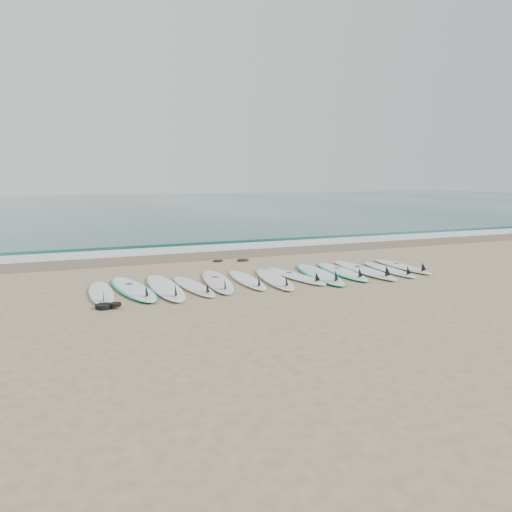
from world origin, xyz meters
name	(u,v)px	position (x,y,z in m)	size (l,w,h in m)	color
ground	(272,280)	(0.00, 0.00, 0.00)	(120.00, 120.00, 0.00)	tan
ocean	(110,206)	(0.00, 32.50, 0.01)	(120.00, 55.00, 0.03)	#235B59
wet_sand_band	(217,255)	(0.00, 4.10, 0.01)	(120.00, 1.80, 0.01)	brown
foam_band	(204,248)	(0.00, 5.50, 0.02)	(120.00, 1.40, 0.04)	silver
wave_crest	(192,242)	(0.00, 7.00, 0.05)	(120.00, 1.00, 0.10)	#235B59
surfboard_0	(101,293)	(-3.89, -0.07, 0.05)	(0.58, 2.38, 0.30)	white
surfboard_1	(133,289)	(-3.22, 0.07, 0.05)	(0.97, 2.86, 0.36)	white
surfboard_2	(166,287)	(-2.56, -0.12, 0.06)	(0.65, 2.89, 0.37)	white
surfboard_3	(194,286)	(-1.96, -0.20, 0.05)	(0.67, 2.39, 0.30)	white
surfboard_4	(218,281)	(-1.33, 0.05, 0.06)	(0.97, 2.77, 0.35)	white
surfboard_5	(247,280)	(-0.63, -0.03, 0.05)	(0.65, 2.42, 0.31)	white
surfboard_6	(275,279)	(-0.01, -0.20, 0.06)	(0.93, 2.67, 0.33)	white
surfboard_7	(296,276)	(0.62, -0.06, 0.05)	(0.80, 2.50, 0.31)	white
surfboard_8	(320,274)	(1.26, -0.08, 0.05)	(1.15, 2.95, 0.36)	silver
surfboard_9	(342,271)	(1.96, 0.03, 0.05)	(0.91, 2.69, 0.33)	white
surfboard_10	(365,270)	(2.57, -0.09, 0.06)	(0.76, 2.90, 0.37)	white
surfboard_11	(390,270)	(3.23, -0.23, 0.05)	(0.68, 2.37, 0.30)	white
surfboard_12	(403,266)	(3.85, 0.01, 0.05)	(0.63, 2.45, 0.31)	white
seaweed_near	(218,261)	(-0.37, 2.90, 0.03)	(0.31, 0.24, 0.06)	black
seaweed_far	(243,260)	(0.33, 2.73, 0.04)	(0.36, 0.28, 0.07)	black
leash_coil	(107,306)	(-3.91, -1.20, 0.05)	(0.46, 0.36, 0.11)	black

